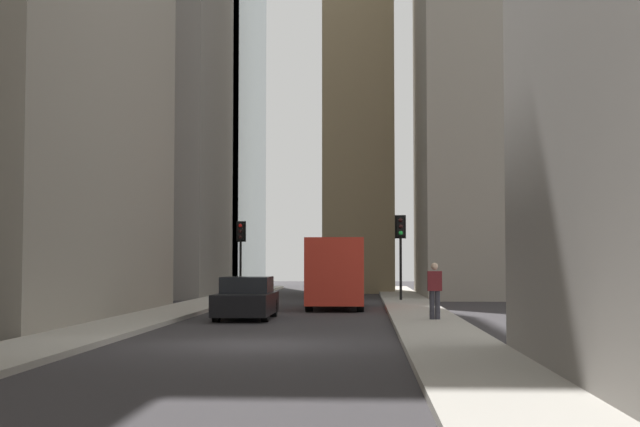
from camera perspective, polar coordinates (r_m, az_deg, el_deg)
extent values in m
plane|color=#302D30|center=(21.07, -4.17, -8.30)|extent=(135.00, 135.00, 0.00)
cube|color=#A8A399|center=(22.07, -15.96, -7.77)|extent=(90.00, 2.20, 0.14)
cube|color=#A8A399|center=(21.00, 8.24, -8.10)|extent=(90.00, 2.20, 0.14)
cube|color=gray|center=(51.49, 11.94, 9.83)|extent=(12.15, 10.00, 26.73)
cube|color=gray|center=(52.94, -11.63, 5.62)|extent=(13.49, 10.00, 19.74)
cube|color=#9E8966|center=(56.89, 2.45, 7.13)|extent=(4.38, 4.38, 24.00)
cube|color=red|center=(35.99, 1.01, -3.68)|extent=(4.60, 2.25, 2.60)
cube|color=#38383D|center=(39.20, 1.17, -4.14)|extent=(1.90, 2.25, 1.90)
cube|color=black|center=(39.19, 1.16, -3.27)|extent=(1.92, 2.09, 0.64)
cylinder|color=black|center=(39.20, 2.61, -5.24)|extent=(0.88, 0.28, 0.88)
cylinder|color=black|center=(39.26, -0.28, -5.24)|extent=(0.88, 0.28, 0.88)
cylinder|color=black|center=(34.61, 2.58, -5.53)|extent=(0.88, 0.28, 0.88)
cylinder|color=black|center=(34.67, -0.69, -5.53)|extent=(0.88, 0.28, 0.88)
cube|color=black|center=(30.17, -4.71, -5.72)|extent=(4.30, 1.78, 0.70)
cube|color=black|center=(30.35, -4.65, -4.53)|extent=(2.10, 1.58, 0.54)
cylinder|color=black|center=(28.75, -3.52, -6.27)|extent=(0.64, 0.22, 0.64)
cylinder|color=black|center=(28.96, -6.60, -6.23)|extent=(0.64, 0.22, 0.64)
cylinder|color=black|center=(31.43, -2.97, -5.99)|extent=(0.64, 0.22, 0.64)
cylinder|color=black|center=(31.63, -5.80, -5.96)|extent=(0.64, 0.22, 0.64)
cylinder|color=black|center=(42.15, 5.15, -3.47)|extent=(0.12, 0.12, 2.97)
cube|color=black|center=(42.18, 5.14, -0.84)|extent=(0.28, 0.32, 0.90)
cube|color=black|center=(42.33, 5.13, -0.85)|extent=(0.03, 0.52, 1.10)
sphere|color=black|center=(42.03, 5.14, -0.42)|extent=(0.20, 0.20, 0.20)
sphere|color=black|center=(42.02, 5.15, -0.83)|extent=(0.20, 0.20, 0.20)
sphere|color=green|center=(42.01, 5.15, -1.24)|extent=(0.20, 0.20, 0.20)
cylinder|color=black|center=(47.85, -5.07, -3.44)|extent=(0.12, 0.12, 2.94)
cube|color=black|center=(47.88, -5.06, -1.14)|extent=(0.28, 0.32, 0.90)
cube|color=black|center=(48.03, -5.04, -1.15)|extent=(0.03, 0.52, 1.10)
sphere|color=red|center=(47.73, -5.09, -0.77)|extent=(0.20, 0.20, 0.20)
sphere|color=black|center=(47.72, -5.09, -1.13)|extent=(0.20, 0.20, 0.20)
sphere|color=black|center=(47.71, -5.09, -1.49)|extent=(0.20, 0.20, 0.20)
cylinder|color=#33333D|center=(28.08, 7.48, -5.79)|extent=(0.16, 0.16, 0.88)
cylinder|color=#33333D|center=(28.07, 7.13, -5.79)|extent=(0.16, 0.16, 0.88)
cube|color=maroon|center=(28.05, 7.29, -4.28)|extent=(0.26, 0.44, 0.61)
sphere|color=beige|center=(28.04, 7.29, -3.35)|extent=(0.22, 0.22, 0.22)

